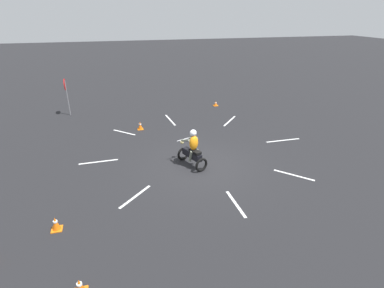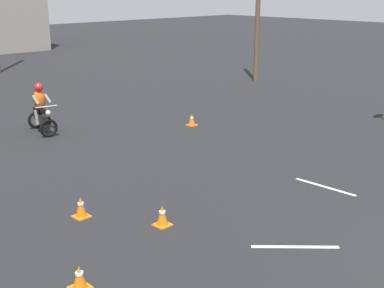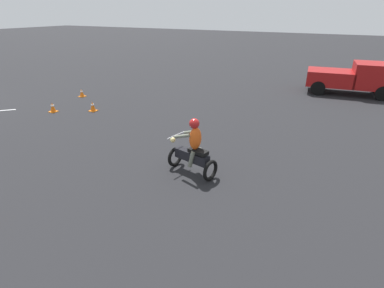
{
  "view_description": "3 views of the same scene",
  "coord_description": "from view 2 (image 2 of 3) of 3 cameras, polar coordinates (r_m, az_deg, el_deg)",
  "views": [
    {
      "loc": [
        -10.79,
        3.28,
        6.06
      ],
      "look_at": [
        0.15,
        0.36,
        1.0
      ],
      "focal_mm": 28.0,
      "sensor_mm": 36.0,
      "label": 1
    },
    {
      "loc": [
        -9.34,
        -2.21,
        4.72
      ],
      "look_at": [
        -0.35,
        6.99,
        0.9
      ],
      "focal_mm": 50.0,
      "sensor_mm": 36.0,
      "label": 2
    },
    {
      "loc": [
        5.77,
        17.17,
        4.29
      ],
      "look_at": [
        -0.86,
        13.61,
        0.9
      ],
      "focal_mm": 28.0,
      "sensor_mm": 36.0,
      "label": 3
    }
  ],
  "objects": [
    {
      "name": "traffic_cone_far_right",
      "position": [
        9.05,
        -11.91,
        -13.8
      ],
      "size": [
        0.32,
        0.32,
        0.42
      ],
      "color": "orange",
      "rests_on": "ground"
    },
    {
      "name": "utility_pole_near",
      "position": [
        27.56,
        7.04,
        14.15
      ],
      "size": [
        0.24,
        0.24,
        7.26
      ],
      "primitive_type": "cylinder",
      "color": "brown",
      "rests_on": "ground"
    },
    {
      "name": "lane_stripe_nw",
      "position": [
        10.41,
        10.94,
        -10.72
      ],
      "size": [
        1.24,
        1.24,
        0.01
      ],
      "primitive_type": "cube",
      "rotation": [
        0.0,
        0.0,
        3.92
      ],
      "color": "silver",
      "rests_on": "ground"
    },
    {
      "name": "motorcycle_rider_background",
      "position": [
        18.43,
        -15.8,
        3.39
      ],
      "size": [
        0.91,
        1.56,
        1.66
      ],
      "rotation": [
        0.0,
        0.0,
        2.94
      ],
      "color": "black",
      "rests_on": "ground"
    },
    {
      "name": "traffic_cone_mid_left",
      "position": [
        11.6,
        -11.77,
        -6.64
      ],
      "size": [
        0.32,
        0.32,
        0.46
      ],
      "color": "orange",
      "rests_on": "ground"
    },
    {
      "name": "traffic_cone_near_right",
      "position": [
        11.0,
        -3.19,
        -7.67
      ],
      "size": [
        0.32,
        0.32,
        0.44
      ],
      "color": "orange",
      "rests_on": "ground"
    },
    {
      "name": "lane_stripe_n",
      "position": [
        13.48,
        14.01,
        -4.45
      ],
      "size": [
        0.13,
        1.66,
        0.01
      ],
      "primitive_type": "cube",
      "rotation": [
        0.0,
        0.0,
        3.16
      ],
      "color": "silver",
      "rests_on": "ground"
    },
    {
      "name": "traffic_cone_mid_center",
      "position": [
        18.74,
        -0.02,
        2.59
      ],
      "size": [
        0.32,
        0.32,
        0.42
      ],
      "color": "orange",
      "rests_on": "ground"
    }
  ]
}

